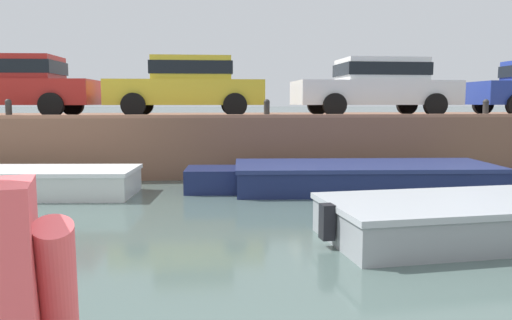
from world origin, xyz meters
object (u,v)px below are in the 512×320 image
object	(u,v)px
boat_moored_west_white	(9,182)
car_centre_white	(376,85)
mooring_bollard_east	(486,107)
mooring_bollard_west	(9,108)
car_left_inner_yellow	(188,84)
boat_moored_central_navy	(351,177)
mooring_bollard_mid	(267,108)
car_leftmost_red	(10,83)

from	to	relation	value
boat_moored_west_white	car_centre_white	distance (m)	9.34
boat_moored_west_white	mooring_bollard_east	size ratio (longest dim) A/B	12.17
mooring_bollard_west	car_left_inner_yellow	bearing A→B (deg)	18.83
mooring_bollard_east	boat_moored_central_navy	bearing A→B (deg)	-154.45
boat_moored_west_white	car_left_inner_yellow	distance (m)	5.15
mooring_bollard_west	mooring_bollard_east	world-z (taller)	same
boat_moored_west_white	car_centre_white	world-z (taller)	car_centre_white
boat_moored_west_white	car_centre_white	xyz separation A→B (m)	(8.51, 3.29, 2.04)
car_centre_white	mooring_bollard_mid	bearing A→B (deg)	-156.49
car_leftmost_red	boat_moored_west_white	bearing A→B (deg)	-71.26
mooring_bollard_west	car_leftmost_red	bearing A→B (deg)	108.30
car_leftmost_red	car_centre_white	world-z (taller)	same
mooring_bollard_mid	mooring_bollard_east	size ratio (longest dim) A/B	1.00
boat_moored_west_white	mooring_bollard_east	xyz separation A→B (m)	(10.88, 1.90, 1.44)
boat_moored_central_navy	mooring_bollard_east	xyz separation A→B (m)	(4.01, 1.92, 1.43)
boat_moored_west_white	car_leftmost_red	world-z (taller)	car_leftmost_red
boat_moored_central_navy	mooring_bollard_mid	world-z (taller)	mooring_bollard_mid
boat_moored_central_navy	car_left_inner_yellow	bearing A→B (deg)	136.50
mooring_bollard_east	boat_moored_west_white	bearing A→B (deg)	-170.09
car_left_inner_yellow	mooring_bollard_mid	distance (m)	2.45
boat_moored_central_navy	car_centre_white	world-z (taller)	car_centre_white
car_centre_white	mooring_bollard_west	distance (m)	9.29
boat_moored_west_white	mooring_bollard_west	xyz separation A→B (m)	(-0.66, 1.90, 1.44)
mooring_bollard_mid	car_leftmost_red	bearing A→B (deg)	167.90
boat_moored_central_navy	car_leftmost_red	size ratio (longest dim) A/B	1.46
car_left_inner_yellow	boat_moored_west_white	bearing A→B (deg)	-135.97
car_leftmost_red	mooring_bollard_west	world-z (taller)	car_leftmost_red
boat_moored_central_navy	mooring_bollard_west	xyz separation A→B (m)	(-7.53, 1.92, 1.43)
car_leftmost_red	mooring_bollard_east	distance (m)	12.09
car_centre_white	mooring_bollard_west	xyz separation A→B (m)	(-9.16, -1.38, -0.61)
car_leftmost_red	mooring_bollard_west	size ratio (longest dim) A/B	9.96
car_centre_white	mooring_bollard_mid	size ratio (longest dim) A/B	9.85
boat_moored_central_navy	car_leftmost_red	distance (m)	8.87
mooring_bollard_west	mooring_bollard_mid	xyz separation A→B (m)	(5.98, 0.00, 0.00)
mooring_bollard_west	boat_moored_central_navy	bearing A→B (deg)	-14.28
mooring_bollard_west	mooring_bollard_east	size ratio (longest dim) A/B	1.00
car_left_inner_yellow	mooring_bollard_east	bearing A→B (deg)	-10.47
boat_moored_central_navy	mooring_bollard_mid	size ratio (longest dim) A/B	14.52
boat_moored_west_white	car_leftmost_red	distance (m)	4.02
car_leftmost_red	car_centre_white	xyz separation A→B (m)	(9.62, 0.00, 0.00)
car_leftmost_red	mooring_bollard_west	xyz separation A→B (m)	(0.46, -1.38, -0.61)
boat_moored_west_white	car_left_inner_yellow	xyz separation A→B (m)	(3.40, 3.28, 2.04)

